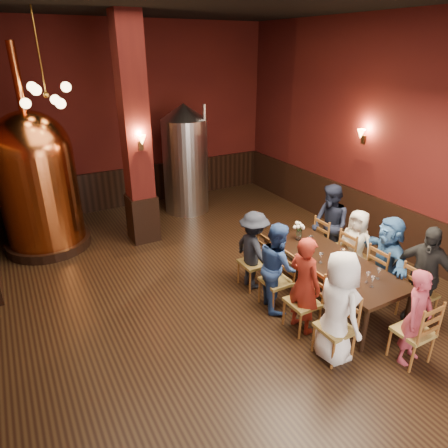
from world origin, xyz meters
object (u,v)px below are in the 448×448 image
person_0 (338,307)px  person_1 (304,285)px  steel_vessel (185,159)px  copper_kettle (37,181)px  dining_table (332,264)px  person_2 (277,266)px  rose_vase (299,228)px

person_0 → person_1: bearing=8.2°
person_0 → steel_vessel: size_ratio=0.59×
copper_kettle → dining_table: bearing=-49.2°
person_0 → copper_kettle: (-2.93, 5.38, 0.66)m
steel_vessel → person_2: bearing=-96.0°
dining_table → rose_vase: size_ratio=6.98×
person_1 → copper_kettle: bearing=23.6°
dining_table → rose_vase: bearing=89.3°
copper_kettle → steel_vessel: size_ratio=1.49×
dining_table → person_1: bearing=-158.8°
dining_table → person_2: size_ratio=1.65×
person_0 → person_2: bearing=8.2°
person_1 → rose_vase: person_1 is taller
rose_vase → dining_table: bearing=-90.7°
person_1 → rose_vase: 1.50m
dining_table → person_0: bearing=-130.4°
person_2 → dining_table: bearing=-93.0°
person_0 → dining_table: bearing=-32.2°
person_0 → steel_vessel: steel_vessel is taller
copper_kettle → rose_vase: bearing=-42.8°
person_1 → copper_kettle: (-2.93, 4.71, 0.70)m
copper_kettle → person_2: bearing=-54.1°
person_1 → person_2: bearing=-8.3°
dining_table → steel_vessel: bearing=94.4°
dining_table → person_1: size_ratio=1.59×
person_0 → person_2: (0.00, 1.33, -0.06)m
copper_kettle → rose_vase: size_ratio=11.58×
person_1 → person_2: person_1 is taller
person_0 → steel_vessel: 5.91m
steel_vessel → rose_vase: steel_vessel is taller
rose_vase → person_1: bearing=-125.6°
rose_vase → person_2: bearing=-147.7°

